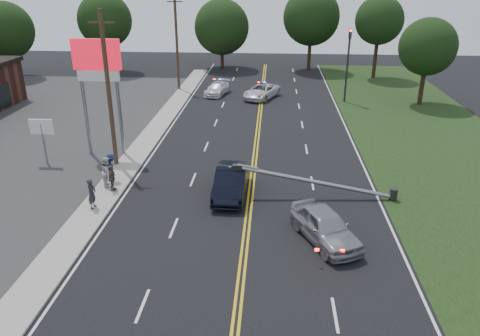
# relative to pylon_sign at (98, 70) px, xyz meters

# --- Properties ---
(ground) EXTENTS (120.00, 120.00, 0.00)m
(ground) POSITION_rel_pylon_sign_xyz_m (10.50, -14.00, -6.00)
(ground) COLOR black
(ground) RESTS_ON ground
(sidewalk) EXTENTS (1.80, 70.00, 0.12)m
(sidewalk) POSITION_rel_pylon_sign_xyz_m (2.10, -4.00, -5.94)
(sidewalk) COLOR #A09B91
(sidewalk) RESTS_ON ground
(grass_verge) EXTENTS (12.00, 80.00, 0.01)m
(grass_verge) POSITION_rel_pylon_sign_xyz_m (24.00, -4.00, -5.99)
(grass_verge) COLOR black
(grass_verge) RESTS_ON ground
(centerline_yellow) EXTENTS (0.36, 80.00, 0.00)m
(centerline_yellow) POSITION_rel_pylon_sign_xyz_m (10.50, -4.00, -5.99)
(centerline_yellow) COLOR gold
(centerline_yellow) RESTS_ON ground
(pylon_sign) EXTENTS (3.20, 0.35, 8.00)m
(pylon_sign) POSITION_rel_pylon_sign_xyz_m (0.00, 0.00, 0.00)
(pylon_sign) COLOR gray
(pylon_sign) RESTS_ON ground
(small_sign) EXTENTS (1.60, 0.14, 3.10)m
(small_sign) POSITION_rel_pylon_sign_xyz_m (-3.50, -2.00, -3.66)
(small_sign) COLOR gray
(small_sign) RESTS_ON ground
(traffic_signal) EXTENTS (0.28, 0.41, 7.05)m
(traffic_signal) POSITION_rel_pylon_sign_xyz_m (18.80, 16.00, -1.79)
(traffic_signal) COLOR #2D2D30
(traffic_signal) RESTS_ON ground
(fallen_streetlight) EXTENTS (9.36, 0.44, 1.91)m
(fallen_streetlight) POSITION_rel_pylon_sign_xyz_m (14.69, -6.00, -5.08)
(fallen_streetlight) COLOR #2D2D30
(fallen_streetlight) RESTS_ON ground
(utility_pole_mid) EXTENTS (1.60, 0.28, 10.00)m
(utility_pole_mid) POSITION_rel_pylon_sign_xyz_m (1.30, -2.00, -0.91)
(utility_pole_mid) COLOR #382619
(utility_pole_mid) RESTS_ON ground
(utility_pole_far) EXTENTS (1.60, 0.28, 10.00)m
(utility_pole_far) POSITION_rel_pylon_sign_xyz_m (1.30, 20.00, -0.91)
(utility_pole_far) COLOR #382619
(utility_pole_far) RESTS_ON ground
(tree_4) EXTENTS (6.71, 6.71, 8.96)m
(tree_4) POSITION_rel_pylon_sign_xyz_m (-20.43, 25.18, -0.40)
(tree_4) COLOR black
(tree_4) RESTS_ON ground
(tree_5) EXTENTS (6.71, 6.71, 9.81)m
(tree_5) POSITION_rel_pylon_sign_xyz_m (-9.62, 29.36, 0.45)
(tree_5) COLOR black
(tree_5) RESTS_ON ground
(tree_6) EXTENTS (7.14, 7.14, 8.94)m
(tree_6) POSITION_rel_pylon_sign_xyz_m (4.73, 32.80, -0.63)
(tree_6) COLOR black
(tree_6) RESTS_ON ground
(tree_7) EXTENTS (7.19, 7.19, 10.32)m
(tree_7) POSITION_rel_pylon_sign_xyz_m (16.29, 32.53, 0.72)
(tree_7) COLOR black
(tree_7) RESTS_ON ground
(tree_8) EXTENTS (5.65, 5.65, 9.60)m
(tree_8) POSITION_rel_pylon_sign_xyz_m (23.90, 27.98, 0.76)
(tree_8) COLOR black
(tree_8) RESTS_ON ground
(tree_9) EXTENTS (5.35, 5.35, 8.20)m
(tree_9) POSITION_rel_pylon_sign_xyz_m (26.05, 15.62, -0.49)
(tree_9) COLOR black
(tree_9) RESTS_ON ground
(crashed_sedan) EXTENTS (1.81, 4.99, 1.64)m
(crashed_sedan) POSITION_rel_pylon_sign_xyz_m (9.36, -5.93, -5.18)
(crashed_sedan) COLOR black
(crashed_sedan) RESTS_ON ground
(waiting_sedan) EXTENTS (3.63, 5.00, 1.58)m
(waiting_sedan) POSITION_rel_pylon_sign_xyz_m (14.28, -10.65, -5.21)
(waiting_sedan) COLOR gray
(waiting_sedan) RESTS_ON ground
(emergency_a) EXTENTS (4.12, 5.56, 1.40)m
(emergency_a) POSITION_rel_pylon_sign_xyz_m (10.48, 16.85, -5.30)
(emergency_a) COLOR silver
(emergency_a) RESTS_ON ground
(emergency_b) EXTENTS (2.71, 4.69, 1.28)m
(emergency_b) POSITION_rel_pylon_sign_xyz_m (5.78, 18.02, -5.36)
(emergency_b) COLOR silver
(emergency_b) RESTS_ON ground
(bystander_a) EXTENTS (0.46, 0.65, 1.68)m
(bystander_a) POSITION_rel_pylon_sign_xyz_m (2.05, -8.32, -5.04)
(bystander_a) COLOR #28272F
(bystander_a) RESTS_ON sidewalk
(bystander_b) EXTENTS (0.79, 0.96, 1.81)m
(bystander_b) POSITION_rel_pylon_sign_xyz_m (1.95, -5.45, -4.97)
(bystander_b) COLOR #B7B8BC
(bystander_b) RESTS_ON sidewalk
(bystander_c) EXTENTS (1.04, 1.27, 1.71)m
(bystander_c) POSITION_rel_pylon_sign_xyz_m (1.91, -4.67, -5.02)
(bystander_c) COLOR #181D3C
(bystander_c) RESTS_ON sidewalk
(bystander_d) EXTENTS (0.42, 0.94, 1.57)m
(bystander_d) POSITION_rel_pylon_sign_xyz_m (2.42, -6.11, -5.09)
(bystander_d) COLOR #594C47
(bystander_d) RESTS_ON sidewalk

